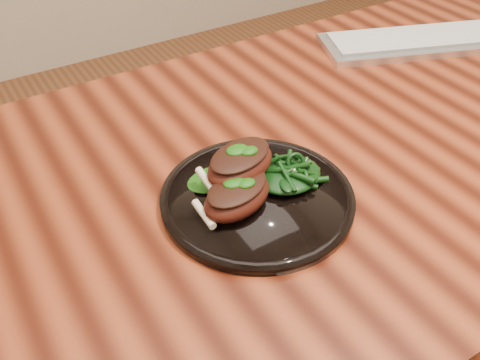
# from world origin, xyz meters

# --- Properties ---
(desk) EXTENTS (1.60, 0.80, 0.75)m
(desk) POSITION_xyz_m (0.00, 0.00, 0.67)
(desk) COLOR #371006
(desk) RESTS_ON ground
(plate) EXTENTS (0.28, 0.28, 0.02)m
(plate) POSITION_xyz_m (-0.28, -0.07, 0.76)
(plate) COLOR black
(plate) RESTS_ON desk
(lamb_chop_front) EXTENTS (0.13, 0.10, 0.05)m
(lamb_chop_front) POSITION_xyz_m (-0.32, -0.08, 0.79)
(lamb_chop_front) COLOR #45160D
(lamb_chop_front) RESTS_ON plate
(lamb_chop_back) EXTENTS (0.13, 0.10, 0.05)m
(lamb_chop_back) POSITION_xyz_m (-0.30, -0.04, 0.81)
(lamb_chop_back) COLOR #45160D
(lamb_chop_back) RESTS_ON plate
(herb_smear) EXTENTS (0.09, 0.06, 0.01)m
(herb_smear) POSITION_xyz_m (-0.32, -0.01, 0.77)
(herb_smear) COLOR #0C3F06
(herb_smear) RESTS_ON plate
(greens_heap) EXTENTS (0.10, 0.10, 0.04)m
(greens_heap) POSITION_xyz_m (-0.23, -0.06, 0.78)
(greens_heap) COLOR black
(greens_heap) RESTS_ON plate
(keyboard) EXTENTS (0.48, 0.29, 0.02)m
(keyboard) POSITION_xyz_m (0.32, 0.17, 0.76)
(keyboard) COLOR silver
(keyboard) RESTS_ON desk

